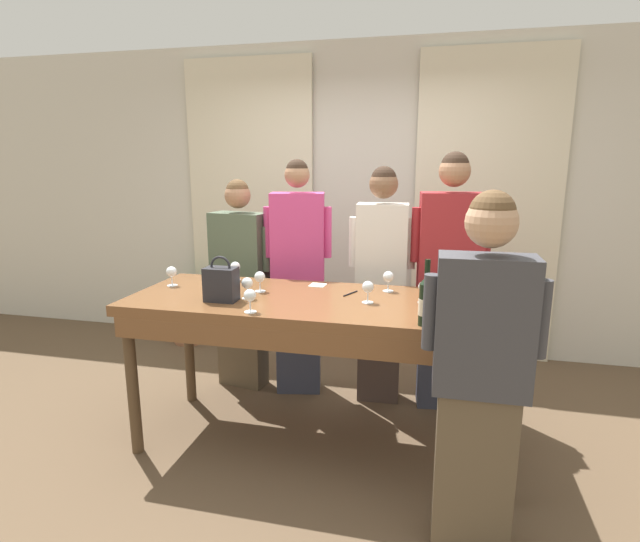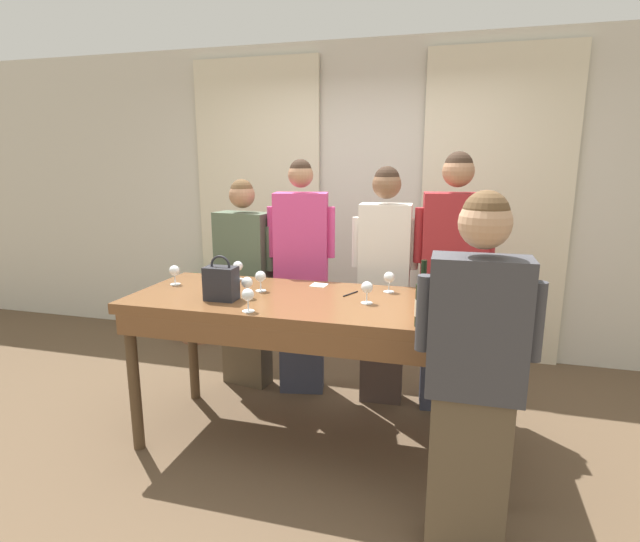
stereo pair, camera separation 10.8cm
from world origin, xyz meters
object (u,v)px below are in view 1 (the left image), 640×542
(wine_glass_back_left, at_px, (213,275))
(wine_glass_front_right, at_px, (250,296))
(wine_glass_near_host, at_px, (388,278))
(potted_plant, at_px, (188,308))
(guest_olive_jacket, at_px, (241,283))
(guest_cream_sweater, at_px, (381,282))
(wine_glass_center_right, at_px, (247,284))
(wine_glass_center_mid, at_px, (485,282))
(guest_striped_shirt, at_px, (448,280))
(tasting_bar, at_px, (316,314))
(handbag, at_px, (221,283))
(wine_glass_back_right, at_px, (226,274))
(wine_glass_by_handbag, at_px, (235,267))
(host_pouring, at_px, (480,370))
(wine_glass_back_mid, at_px, (430,291))
(wine_glass_front_left, at_px, (368,288))
(wine_glass_front_mid, at_px, (260,278))
(guest_pink_top, at_px, (298,277))
(wine_bottle, at_px, (426,301))
(wine_glass_center_left, at_px, (172,272))
(wine_glass_by_bottle, at_px, (424,288))

(wine_glass_back_left, bearing_deg, wine_glass_front_right, -45.81)
(wine_glass_near_host, distance_m, potted_plant, 2.49)
(guest_olive_jacket, bearing_deg, potted_plant, 139.02)
(wine_glass_front_right, height_order, guest_cream_sweater, guest_cream_sweater)
(wine_glass_center_right, bearing_deg, wine_glass_center_mid, 15.29)
(guest_striped_shirt, bearing_deg, guest_cream_sweater, 180.00)
(tasting_bar, bearing_deg, handbag, -163.83)
(tasting_bar, distance_m, wine_glass_back_right, 0.67)
(wine_glass_center_right, distance_m, wine_glass_by_handbag, 0.49)
(handbag, relative_size, wine_glass_by_handbag, 2.07)
(tasting_bar, height_order, guest_cream_sweater, guest_cream_sweater)
(wine_glass_near_host, height_order, host_pouring, host_pouring)
(wine_glass_back_mid, bearing_deg, wine_glass_front_left, -179.26)
(wine_glass_near_host, bearing_deg, wine_glass_front_mid, -166.24)
(wine_glass_by_handbag, distance_m, guest_cream_sweater, 1.04)
(wine_glass_by_handbag, height_order, guest_pink_top, guest_pink_top)
(potted_plant, bearing_deg, wine_glass_center_right, -51.37)
(wine_bottle, relative_size, wine_glass_center_right, 2.60)
(wine_glass_front_left, xyz_separation_m, wine_glass_center_left, (-1.31, 0.10, 0.00))
(wine_bottle, xyz_separation_m, wine_glass_front_left, (-0.34, 0.33, -0.04))
(wine_glass_back_right, height_order, wine_glass_by_bottle, same)
(handbag, distance_m, wine_glass_back_right, 0.31)
(handbag, height_order, wine_glass_back_left, handbag)
(wine_glass_by_handbag, relative_size, guest_striped_shirt, 0.07)
(potted_plant, bearing_deg, wine_glass_center_left, -64.69)
(guest_pink_top, distance_m, host_pouring, 1.83)
(handbag, height_order, wine_glass_front_mid, handbag)
(wine_glass_center_right, bearing_deg, host_pouring, -23.23)
(tasting_bar, bearing_deg, wine_glass_back_mid, 0.43)
(wine_bottle, bearing_deg, wine_glass_center_mid, 62.10)
(wine_bottle, bearing_deg, wine_glass_back_left, 162.13)
(wine_bottle, xyz_separation_m, host_pouring, (0.25, -0.30, -0.21))
(wine_glass_center_mid, distance_m, wine_glass_by_bottle, 0.42)
(handbag, height_order, wine_glass_by_handbag, handbag)
(wine_glass_center_left, distance_m, wine_glass_center_mid, 1.99)
(handbag, relative_size, guest_pink_top, 0.15)
(handbag, bearing_deg, wine_glass_back_mid, 7.62)
(wine_glass_back_mid, height_order, guest_cream_sweater, guest_cream_sweater)
(wine_glass_by_bottle, bearing_deg, potted_plant, 148.14)
(wine_glass_back_right, height_order, potted_plant, wine_glass_back_right)
(guest_striped_shirt, relative_size, host_pouring, 1.10)
(wine_glass_center_right, xyz_separation_m, host_pouring, (1.30, -0.56, -0.18))
(wine_bottle, relative_size, guest_striped_shirt, 0.18)
(wine_glass_front_right, bearing_deg, guest_pink_top, 91.72)
(wine_glass_back_left, bearing_deg, handbag, -55.68)
(guest_striped_shirt, bearing_deg, potted_plant, 162.60)
(wine_glass_back_mid, height_order, guest_pink_top, guest_pink_top)
(wine_glass_back_left, height_order, guest_pink_top, guest_pink_top)
(wine_glass_center_right, xyz_separation_m, guest_cream_sweater, (0.71, 0.81, -0.14))
(guest_olive_jacket, bearing_deg, wine_glass_front_right, -65.06)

